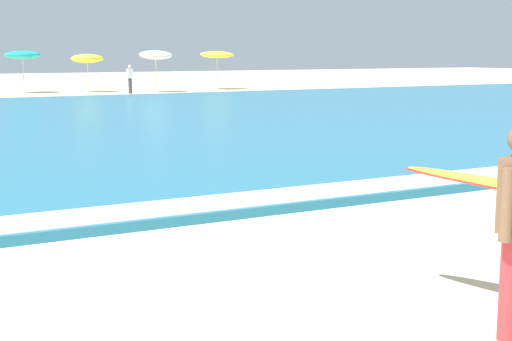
# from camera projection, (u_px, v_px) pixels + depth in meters

# --- Properties ---
(surf_foam) EXTENTS (120.00, 1.04, 0.01)m
(surf_foam) POSITION_uv_depth(u_px,v_px,m) (5.00, 225.00, 9.39)
(surf_foam) COLOR white
(surf_foam) RESTS_ON sea
(beach_umbrella_4) EXTENTS (2.00, 2.02, 2.38)m
(beach_umbrella_4) POSITION_uv_depth(u_px,v_px,m) (23.00, 55.00, 41.74)
(beach_umbrella_4) COLOR beige
(beach_umbrella_4) RESTS_ON ground
(beach_umbrella_5) EXTENTS (1.85, 1.85, 2.19)m
(beach_umbrella_5) POSITION_uv_depth(u_px,v_px,m) (87.00, 59.00, 42.87)
(beach_umbrella_5) COLOR beige
(beach_umbrella_5) RESTS_ON ground
(beach_umbrella_6) EXTENTS (1.90, 1.93, 2.44)m
(beach_umbrella_6) POSITION_uv_depth(u_px,v_px,m) (156.00, 55.00, 42.69)
(beach_umbrella_6) COLOR beige
(beach_umbrella_6) RESTS_ON ground
(beach_umbrella_7) EXTENTS (2.08, 2.10, 2.38)m
(beach_umbrella_7) POSITION_uv_depth(u_px,v_px,m) (217.00, 55.00, 45.77)
(beach_umbrella_7) COLOR beige
(beach_umbrella_7) RESTS_ON ground
(beachgoer_near_row_mid) EXTENTS (0.32, 0.20, 1.58)m
(beachgoer_near_row_mid) POSITION_uv_depth(u_px,v_px,m) (130.00, 78.00, 41.47)
(beachgoer_near_row_mid) COLOR #383842
(beachgoer_near_row_mid) RESTS_ON ground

